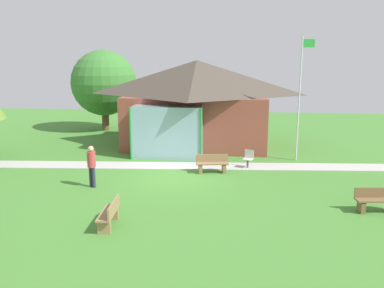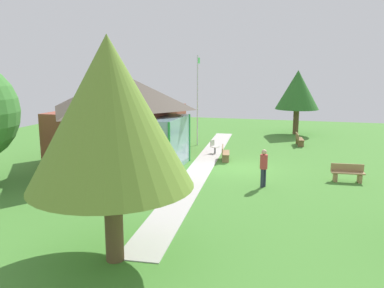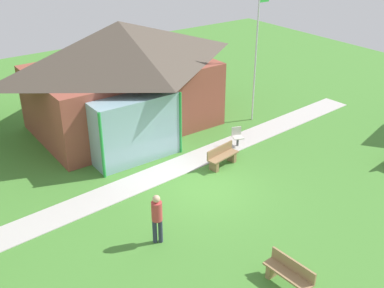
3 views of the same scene
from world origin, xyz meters
name	(u,v)px [view 3 (image 3 of 3)]	position (x,y,z in m)	size (l,w,h in m)	color
ground_plane	(206,188)	(0.00, 0.00, 0.00)	(44.00, 44.00, 0.00)	#478433
pavilion	(122,74)	(0.25, 6.77, 2.64)	(9.10, 7.17, 5.05)	brown
footpath	(177,167)	(0.00, 1.99, 0.01)	(22.44, 1.30, 0.03)	#BCB7B2
flagpole	(256,53)	(5.84, 3.81, 3.43)	(0.64, 0.08, 6.26)	silver
bench_rear_near_path	(222,157)	(1.62, 1.04, 0.40)	(1.55, 0.69, 0.84)	olive
bench_front_center	(289,275)	(-1.24, -5.41, 0.40)	(0.55, 1.53, 0.84)	#9E7A51
patio_chair_lawn_spare	(237,137)	(3.30, 2.05, 0.42)	(0.56, 0.56, 0.86)	beige
visitor_strolling_lawn	(157,215)	(-3.17, -1.62, 1.02)	(0.34, 0.34, 1.74)	#2D3347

